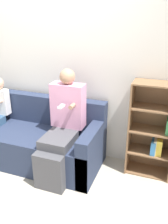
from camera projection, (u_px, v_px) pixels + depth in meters
ground_plane at (28, 183)px, 2.93m from camera, size 14.00×14.00×0.00m
back_wall at (58, 65)px, 3.24m from camera, size 10.00×0.06×2.55m
couch at (29, 139)px, 3.33m from camera, size 2.06×0.81×0.87m
adult_seated at (62, 124)px, 2.91m from camera, size 0.42×0.74×1.32m
bookshelf at (153, 132)px, 2.94m from camera, size 0.55×0.31×1.21m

